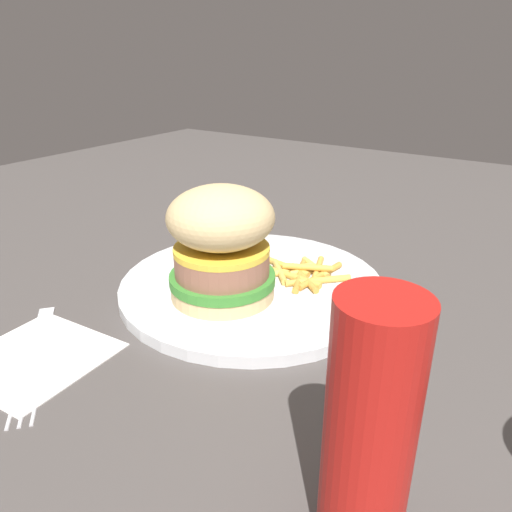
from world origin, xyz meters
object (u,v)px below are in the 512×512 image
(sandwich, at_px, (221,242))
(fork, at_px, (35,355))
(ketchup_bottle, at_px, (369,436))
(plate, at_px, (256,287))
(fries_pile, at_px, (302,273))
(napkin, at_px, (36,357))

(sandwich, xyz_separation_m, fork, (-0.08, -0.16, -0.07))
(fork, relative_size, ketchup_bottle, 0.96)
(plate, relative_size, fries_pile, 2.79)
(napkin, distance_m, ketchup_bottle, 0.30)
(ketchup_bottle, bearing_deg, sandwich, 142.19)
(sandwich, distance_m, napkin, 0.19)
(napkin, xyz_separation_m, ketchup_bottle, (0.29, -0.01, 0.07))
(fries_pile, height_order, napkin, fries_pile)
(fork, xyz_separation_m, ketchup_bottle, (0.29, -0.00, 0.07))
(sandwich, height_order, ketchup_bottle, ketchup_bottle)
(ketchup_bottle, bearing_deg, napkin, 178.84)
(fork, distance_m, ketchup_bottle, 0.30)
(fries_pile, bearing_deg, sandwich, -119.21)
(ketchup_bottle, bearing_deg, fries_pile, 124.19)
(napkin, xyz_separation_m, fork, (0.00, -0.00, 0.00))
(fries_pile, bearing_deg, fork, -116.63)
(sandwich, relative_size, fries_pile, 1.12)
(fries_pile, xyz_separation_m, napkin, (-0.12, -0.24, -0.01))
(sandwich, relative_size, ketchup_bottle, 0.77)
(plate, height_order, fork, plate)
(plate, distance_m, napkin, 0.22)
(sandwich, distance_m, fork, 0.19)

